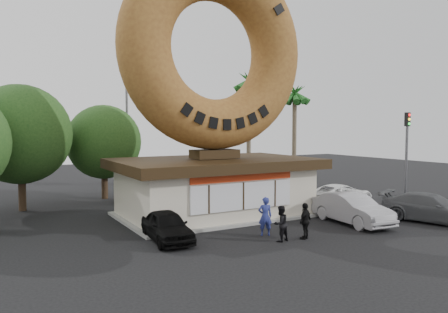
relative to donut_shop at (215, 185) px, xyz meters
The scene contains 16 objects.
ground 6.24m from the donut_shop, 90.00° to the right, with size 90.00×90.00×0.00m, color black.
donut_shop is the anchor object (origin of this frame).
giant_donut 7.61m from the donut_shop, 90.00° to the left, with size 11.16×11.16×2.85m, color olive.
tree_west 12.15m from the donut_shop, 143.55° to the left, with size 6.00×6.00×7.65m.
tree_mid 10.12m from the donut_shop, 113.92° to the left, with size 5.20×5.20×6.63m.
palm_near 12.83m from the donut_shop, 46.90° to the left, with size 2.60×2.60×9.75m.
palm_far 14.00m from the donut_shop, 30.64° to the left, with size 2.60×2.60×8.75m.
street_lamp 10.54m from the donut_shop, 100.50° to the left, with size 2.11×0.20×8.00m.
traffic_signal 14.30m from the donut_shop, ahead, with size 0.30×0.38×6.07m.
person_left 5.32m from the donut_shop, 91.70° to the right, with size 0.67×0.44×1.83m, color navy.
person_center 6.54m from the donut_shop, 91.55° to the right, with size 0.78×0.61×1.61m, color black.
person_right 6.83m from the donut_shop, 80.98° to the right, with size 0.98×0.41×1.66m, color black.
car_black 6.06m from the donut_shop, 139.51° to the right, with size 1.60×3.97×1.35m, color black.
car_silver 7.64m from the donut_shop, 46.23° to the right, with size 1.68×4.83×1.59m, color #96959A.
car_grey 11.83m from the donut_shop, 38.12° to the right, with size 2.12×5.20×1.51m, color #55575A.
car_white 9.01m from the donut_shop, ahead, with size 2.20×4.78×1.33m, color white.
Camera 1 is at (-11.84, -15.87, 5.14)m, focal length 35.00 mm.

